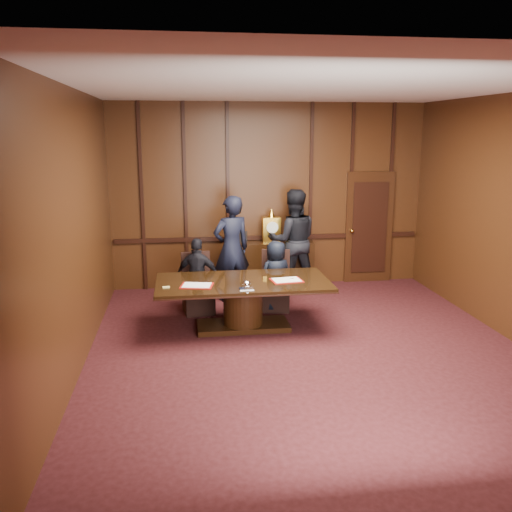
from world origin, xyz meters
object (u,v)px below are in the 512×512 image
Objects in this scene: witness_left at (232,249)px; witness_right at (293,241)px; signatory_left at (198,276)px; signatory_right at (276,276)px; conference_table at (243,297)px; sideboard at (271,263)px.

witness_left is 1.28m from witness_right.
signatory_left is 0.66× the size of witness_right.
signatory_right is 0.64× the size of witness_left.
witness_right reaches higher than witness_left.
witness_left is (-0.68, 0.67, 0.34)m from signatory_right.
signatory_right is (0.65, 0.80, 0.09)m from conference_table.
conference_table is (-0.80, -2.16, 0.02)m from sideboard.
signatory_right is 0.62× the size of witness_right.
sideboard is at bearing -159.52° from witness_left.
conference_table is 2.29m from witness_right.
witness_left is (-0.83, -0.69, 0.46)m from sideboard.
sideboard is 1.99m from signatory_left.
witness_right is at bearing 58.73° from conference_table.
signatory_left is 0.68× the size of witness_left.
witness_left is at bearing -63.68° from signatory_right.
conference_table is 1.04m from signatory_left.
signatory_left is at bearing 129.09° from conference_table.
witness_right is at bearing -178.65° from witness_left.
sideboard reaches higher than signatory_right.
signatory_right is at bearing 50.91° from conference_table.
witness_left reaches higher than signatory_right.
sideboard is 1.34× the size of signatory_right.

